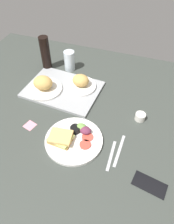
% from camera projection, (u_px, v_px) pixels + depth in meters
% --- Properties ---
extents(ground_plane, '(1.90, 1.50, 0.03)m').
position_uv_depth(ground_plane, '(82.00, 122.00, 1.17)').
color(ground_plane, '#383D38').
extents(serving_tray, '(0.47, 0.36, 0.02)m').
position_uv_depth(serving_tray, '(63.00, 89.00, 1.32)').
color(serving_tray, '#9EA0A3').
rests_on(serving_tray, ground_plane).
extents(bread_plate_near, '(0.22, 0.22, 0.09)m').
position_uv_depth(bread_plate_near, '(44.00, 85.00, 1.28)').
color(bread_plate_near, white).
rests_on(bread_plate_near, serving_tray).
extents(bread_plate_far, '(0.20, 0.20, 0.08)m').
position_uv_depth(bread_plate_far, '(81.00, 83.00, 1.31)').
color(bread_plate_far, white).
rests_on(bread_plate_far, serving_tray).
extents(plate_with_salad, '(0.29, 0.29, 0.05)m').
position_uv_depth(plate_with_salad, '(73.00, 138.00, 1.05)').
color(plate_with_salad, white).
rests_on(plate_with_salad, ground_plane).
extents(drinking_glass, '(0.07, 0.07, 0.14)m').
position_uv_depth(drinking_glass, '(69.00, 61.00, 1.44)').
color(drinking_glass, silver).
rests_on(drinking_glass, ground_plane).
extents(soda_bottle, '(0.06, 0.06, 0.23)m').
position_uv_depth(soda_bottle, '(45.00, 54.00, 1.41)').
color(soda_bottle, black).
rests_on(soda_bottle, ground_plane).
extents(espresso_cup, '(0.06, 0.06, 0.04)m').
position_uv_depth(espresso_cup, '(140.00, 117.00, 1.15)').
color(espresso_cup, silver).
rests_on(espresso_cup, ground_plane).
extents(fork, '(0.02, 0.17, 0.01)m').
position_uv_depth(fork, '(111.00, 155.00, 1.00)').
color(fork, '#B7B7BC').
rests_on(fork, ground_plane).
extents(knife, '(0.02, 0.19, 0.01)m').
position_uv_depth(knife, '(119.00, 150.00, 1.02)').
color(knife, '#B7B7BC').
rests_on(knife, ground_plane).
extents(cell_phone, '(0.15, 0.10, 0.01)m').
position_uv_depth(cell_phone, '(150.00, 184.00, 0.90)').
color(cell_phone, black).
rests_on(cell_phone, ground_plane).
extents(sticky_note, '(0.07, 0.07, 0.00)m').
position_uv_depth(sticky_note, '(30.00, 125.00, 1.13)').
color(sticky_note, pink).
rests_on(sticky_note, ground_plane).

